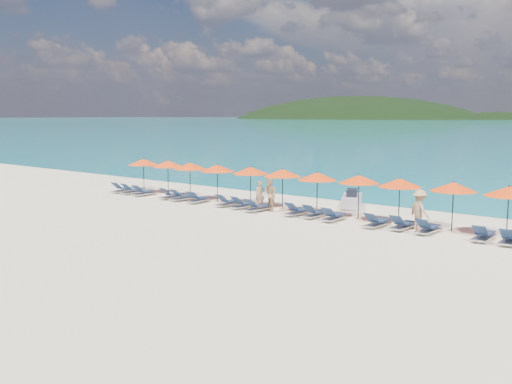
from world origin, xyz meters
The scene contains 35 objects.
ground centered at (0.00, 0.00, 0.00)m, with size 1400.00×1400.00×0.00m, color beige.
headland_main centered at (-300.00, 540.00, -38.00)m, with size 374.00×242.00×126.50m.
headland_small centered at (-150.00, 560.00, -35.00)m, with size 162.00×126.00×85.50m.
jetski centered at (2.64, 8.37, 0.40)m, with size 2.15×2.91×0.98m.
beachgoer_a centered at (-1.31, 4.97, 0.74)m, with size 0.54×0.35×1.48m, color tan.
beachgoer_b centered at (-0.06, 4.21, 0.91)m, with size 0.88×0.51×1.82m, color tan.
beachgoer_c centered at (8.30, 4.54, 0.93)m, with size 1.21×0.56×1.87m, color tan.
umbrella_0 centered at (-11.65, 5.20, 2.02)m, with size 2.10×2.10×2.28m.
umbrella_1 centered at (-9.31, 5.30, 2.02)m, with size 2.10×2.10×2.28m.
umbrella_2 centered at (-7.06, 5.11, 2.02)m, with size 2.10×2.10×2.28m.
umbrella_3 centered at (-4.73, 5.12, 2.02)m, with size 2.10×2.10×2.28m.
umbrella_4 centered at (-2.26, 5.28, 2.02)m, with size 2.10×2.10×2.28m.
umbrella_5 centered at (-0.02, 5.35, 2.02)m, with size 2.10×2.10×2.28m.
umbrella_6 centered at (2.44, 5.07, 2.02)m, with size 2.10×2.10×2.28m.
umbrella_7 centered at (4.77, 5.28, 2.02)m, with size 2.10×2.10×2.28m.
umbrella_8 centered at (7.00, 5.16, 2.02)m, with size 2.10×2.10×2.28m.
umbrella_9 centered at (9.52, 5.29, 2.02)m, with size 2.10×2.10×2.28m.
umbrella_10 centered at (11.88, 5.25, 2.02)m, with size 2.10×2.10×2.28m.
lounger_0 centered at (-12.29, 3.91, 0.24)m, with size 0.76×1.75×0.66m.
lounger_1 centered at (-11.19, 3.89, 0.24)m, with size 0.65×1.71×0.66m.
lounger_2 centered at (-10.01, 3.84, 0.24)m, with size 0.66×1.71×0.66m.
lounger_3 centered at (-7.53, 3.99, 0.24)m, with size 0.79×1.75×0.66m.
lounger_4 centered at (-6.52, 3.96, 0.24)m, with size 0.78×1.75×0.66m.
lounger_5 centered at (-5.18, 3.94, 0.24)m, with size 0.78×1.75×0.66m.
lounger_6 centered at (-2.94, 4.10, 0.24)m, with size 0.68×1.72×0.66m.
lounger_7 centered at (-1.78, 4.04, 0.24)m, with size 0.66×1.71×0.66m.
lounger_8 centered at (-0.54, 3.80, 0.24)m, with size 0.75×1.74×0.66m.
lounger_9 centered at (1.80, 4.18, 0.24)m, with size 0.64×1.71×0.66m.
lounger_10 centered at (2.91, 4.18, 0.24)m, with size 0.65×1.71×0.66m.
lounger_11 centered at (4.12, 4.01, 0.24)m, with size 0.67×1.72×0.66m.
lounger_12 centered at (6.50, 3.94, 0.24)m, with size 0.70×1.73×0.66m.
lounger_13 centered at (7.68, 4.17, 0.24)m, with size 0.71×1.73×0.66m.
lounger_14 centered at (8.90, 4.08, 0.24)m, with size 0.68×1.72×0.66m.
lounger_15 centered at (11.27, 4.15, 0.24)m, with size 0.66×1.72×0.66m.
lounger_16 centered at (12.33, 4.14, 0.24)m, with size 0.71×1.73×0.66m.
Camera 1 is at (18.59, -19.83, 5.23)m, focal length 40.00 mm.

